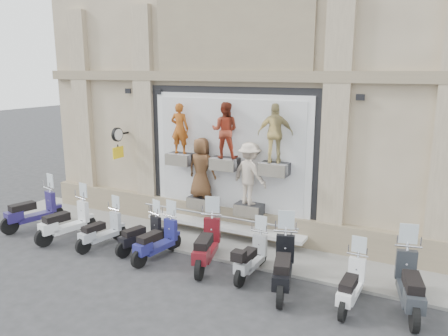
{
  "coord_description": "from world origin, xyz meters",
  "views": [
    {
      "loc": [
        5.68,
        -8.62,
        5.02
      ],
      "look_at": [
        0.32,
        1.9,
        2.36
      ],
      "focal_mm": 35.0,
      "sensor_mm": 36.0,
      "label": 1
    }
  ],
  "objects_px": {
    "scooter_b": "(65,214)",
    "scooter_g": "(251,250)",
    "clock_sign_bracket": "(118,139)",
    "scooter_e": "(157,233)",
    "scooter_h": "(283,256)",
    "scooter_d": "(141,228)",
    "scooter_j": "(411,274)",
    "scooter_i": "(352,276)",
    "guard_rail": "(216,230)",
    "scooter_c": "(101,224)",
    "scooter_a": "(32,203)",
    "scooter_f": "(207,236)"
  },
  "relations": [
    {
      "from": "scooter_b",
      "to": "scooter_c",
      "type": "distance_m",
      "value": 1.35
    },
    {
      "from": "scooter_e",
      "to": "clock_sign_bracket",
      "type": "bearing_deg",
      "value": 153.02
    },
    {
      "from": "scooter_b",
      "to": "scooter_h",
      "type": "xyz_separation_m",
      "value": [
        6.89,
        -0.02,
        0.05
      ]
    },
    {
      "from": "guard_rail",
      "to": "scooter_d",
      "type": "xyz_separation_m",
      "value": [
        -1.65,
        -1.36,
        0.23
      ]
    },
    {
      "from": "clock_sign_bracket",
      "to": "scooter_i",
      "type": "relative_size",
      "value": 0.58
    },
    {
      "from": "scooter_e",
      "to": "scooter_h",
      "type": "distance_m",
      "value": 3.63
    },
    {
      "from": "scooter_b",
      "to": "scooter_g",
      "type": "height_order",
      "value": "scooter_b"
    },
    {
      "from": "scooter_h",
      "to": "scooter_d",
      "type": "bearing_deg",
      "value": 160.03
    },
    {
      "from": "scooter_e",
      "to": "scooter_i",
      "type": "bearing_deg",
      "value": 6.64
    },
    {
      "from": "scooter_a",
      "to": "scooter_e",
      "type": "distance_m",
      "value": 4.98
    },
    {
      "from": "scooter_e",
      "to": "scooter_i",
      "type": "xyz_separation_m",
      "value": [
        5.17,
        -0.12,
        -0.04
      ]
    },
    {
      "from": "scooter_g",
      "to": "scooter_a",
      "type": "bearing_deg",
      "value": -177.91
    },
    {
      "from": "scooter_c",
      "to": "scooter_g",
      "type": "distance_m",
      "value": 4.61
    },
    {
      "from": "scooter_g",
      "to": "scooter_c",
      "type": "bearing_deg",
      "value": -175.34
    },
    {
      "from": "scooter_h",
      "to": "scooter_i",
      "type": "height_order",
      "value": "scooter_h"
    },
    {
      "from": "scooter_g",
      "to": "scooter_h",
      "type": "bearing_deg",
      "value": -18.21
    },
    {
      "from": "clock_sign_bracket",
      "to": "scooter_j",
      "type": "bearing_deg",
      "value": -11.05
    },
    {
      "from": "clock_sign_bracket",
      "to": "scooter_e",
      "type": "relative_size",
      "value": 0.55
    },
    {
      "from": "scooter_d",
      "to": "scooter_j",
      "type": "xyz_separation_m",
      "value": [
        7.0,
        0.02,
        0.16
      ]
    },
    {
      "from": "scooter_e",
      "to": "scooter_j",
      "type": "bearing_deg",
      "value": 10.35
    },
    {
      "from": "scooter_a",
      "to": "scooter_f",
      "type": "relative_size",
      "value": 0.99
    },
    {
      "from": "scooter_a",
      "to": "scooter_f",
      "type": "bearing_deg",
      "value": 15.45
    },
    {
      "from": "scooter_f",
      "to": "scooter_g",
      "type": "distance_m",
      "value": 1.26
    },
    {
      "from": "scooter_a",
      "to": "scooter_b",
      "type": "relative_size",
      "value": 1.03
    },
    {
      "from": "scooter_b",
      "to": "scooter_g",
      "type": "distance_m",
      "value": 5.96
    },
    {
      "from": "scooter_g",
      "to": "scooter_i",
      "type": "relative_size",
      "value": 0.99
    },
    {
      "from": "scooter_c",
      "to": "scooter_i",
      "type": "relative_size",
      "value": 0.99
    },
    {
      "from": "guard_rail",
      "to": "scooter_f",
      "type": "xyz_separation_m",
      "value": [
        0.47,
        -1.39,
        0.39
      ]
    },
    {
      "from": "scooter_f",
      "to": "scooter_g",
      "type": "bearing_deg",
      "value": -14.95
    },
    {
      "from": "scooter_j",
      "to": "guard_rail",
      "type": "bearing_deg",
      "value": 153.18
    },
    {
      "from": "guard_rail",
      "to": "scooter_b",
      "type": "relative_size",
      "value": 2.52
    },
    {
      "from": "guard_rail",
      "to": "scooter_c",
      "type": "relative_size",
      "value": 2.92
    },
    {
      "from": "scooter_e",
      "to": "scooter_i",
      "type": "height_order",
      "value": "scooter_e"
    },
    {
      "from": "clock_sign_bracket",
      "to": "scooter_b",
      "type": "height_order",
      "value": "clock_sign_bracket"
    },
    {
      "from": "scooter_i",
      "to": "scooter_j",
      "type": "relative_size",
      "value": 0.83
    },
    {
      "from": "guard_rail",
      "to": "scooter_d",
      "type": "relative_size",
      "value": 2.97
    },
    {
      "from": "scooter_d",
      "to": "scooter_h",
      "type": "relative_size",
      "value": 0.8
    },
    {
      "from": "scooter_c",
      "to": "scooter_g",
      "type": "height_order",
      "value": "scooter_c"
    },
    {
      "from": "scooter_c",
      "to": "scooter_e",
      "type": "relative_size",
      "value": 0.94
    },
    {
      "from": "clock_sign_bracket",
      "to": "scooter_e",
      "type": "distance_m",
      "value": 4.14
    },
    {
      "from": "scooter_d",
      "to": "scooter_e",
      "type": "bearing_deg",
      "value": -2.42
    },
    {
      "from": "scooter_g",
      "to": "scooter_e",
      "type": "bearing_deg",
      "value": -173.8
    },
    {
      "from": "scooter_e",
      "to": "guard_rail",
      "type": "bearing_deg",
      "value": 67.3
    },
    {
      "from": "scooter_a",
      "to": "scooter_i",
      "type": "bearing_deg",
      "value": 13.32
    },
    {
      "from": "scooter_f",
      "to": "scooter_b",
      "type": "bearing_deg",
      "value": 167.91
    },
    {
      "from": "scooter_d",
      "to": "scooter_f",
      "type": "bearing_deg",
      "value": 15.47
    },
    {
      "from": "guard_rail",
      "to": "scooter_h",
      "type": "xyz_separation_m",
      "value": [
        2.67,
        -1.71,
        0.4
      ]
    },
    {
      "from": "scooter_b",
      "to": "scooter_f",
      "type": "relative_size",
      "value": 0.96
    },
    {
      "from": "scooter_e",
      "to": "scooter_a",
      "type": "bearing_deg",
      "value": -173.5
    },
    {
      "from": "scooter_d",
      "to": "scooter_h",
      "type": "height_order",
      "value": "scooter_h"
    }
  ]
}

